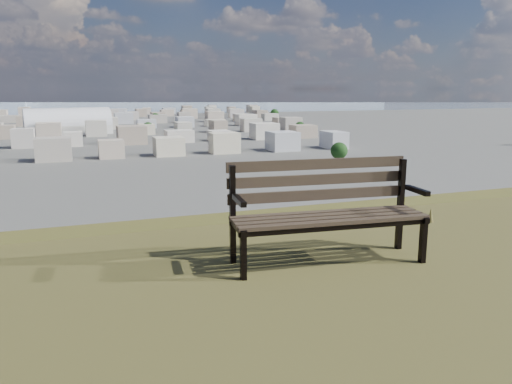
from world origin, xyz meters
name	(u,v)px	position (x,y,z in m)	size (l,w,h in m)	color
park_bench	(325,205)	(0.51, 2.42, 25.54)	(1.87, 0.76, 0.95)	#3E3324
arena	(68,126)	(-4.51, 319.24, 4.82)	(50.63, 26.34, 20.46)	silver
city_blocks	(75,121)	(0.00, 394.44, 3.50)	(395.00, 361.00, 7.00)	beige
city_trees	(28,127)	(-26.39, 319.00, 4.83)	(406.52, 387.20, 9.98)	#2F1F17
bay_water	(73,105)	(0.00, 900.00, 0.00)	(2400.00, 700.00, 0.12)	#7F90A2
far_hills	(46,89)	(-60.92, 1402.93, 25.47)	(2050.00, 340.00, 60.00)	#90A1B3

